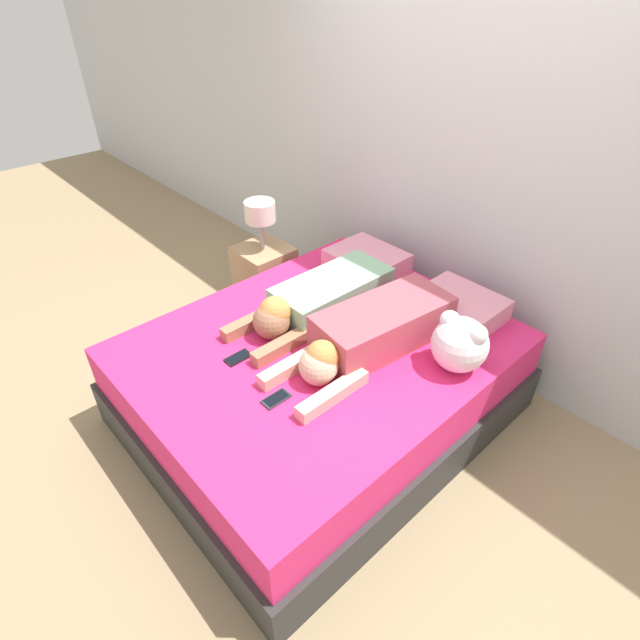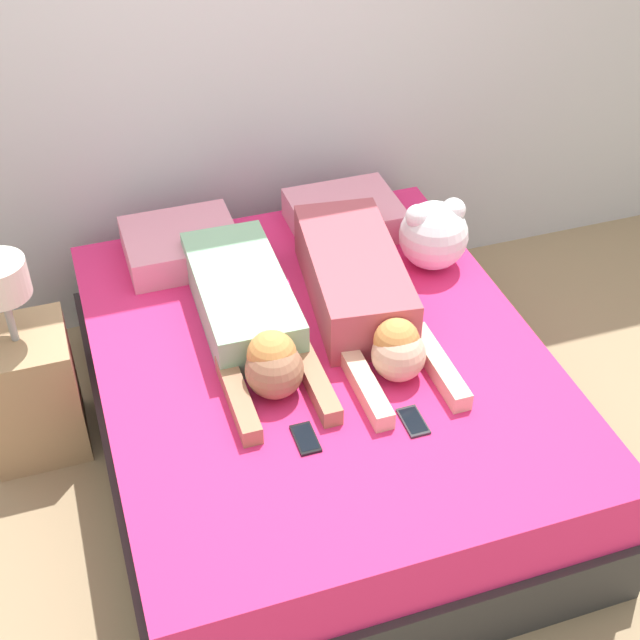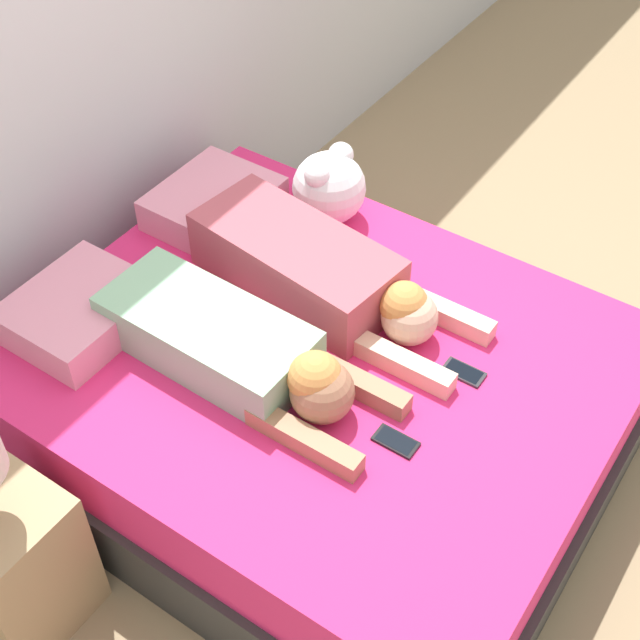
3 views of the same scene
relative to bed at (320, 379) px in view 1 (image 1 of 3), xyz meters
The scene contains 11 objects.
ground_plane 0.27m from the bed, ahead, with size 12.00×12.00×0.00m, color #9E8460.
wall_back 1.56m from the bed, 90.00° to the left, with size 12.00×0.06×2.60m.
bed is the anchor object (origin of this frame).
pillow_head_left 0.92m from the bed, 115.84° to the left, with size 0.47×0.40×0.13m.
pillow_head_right 0.92m from the bed, 64.16° to the left, with size 0.47×0.40×0.13m.
person_left 0.47m from the bed, 142.61° to the left, with size 0.35×1.07×0.24m.
person_right 0.48m from the bed, 34.48° to the left, with size 0.44×1.13×0.23m.
cell_phone_left 0.54m from the bed, 114.51° to the right, with size 0.07×0.14×0.01m.
cell_phone_right 0.57m from the bed, 67.78° to the right, with size 0.07×0.14×0.01m.
plush_toy 0.85m from the bed, 31.54° to the left, with size 0.29×0.29×0.30m.
nightstand 1.17m from the bed, 158.57° to the left, with size 0.37×0.37×0.92m.
Camera 1 is at (1.60, -1.46, 2.28)m, focal length 28.00 mm.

